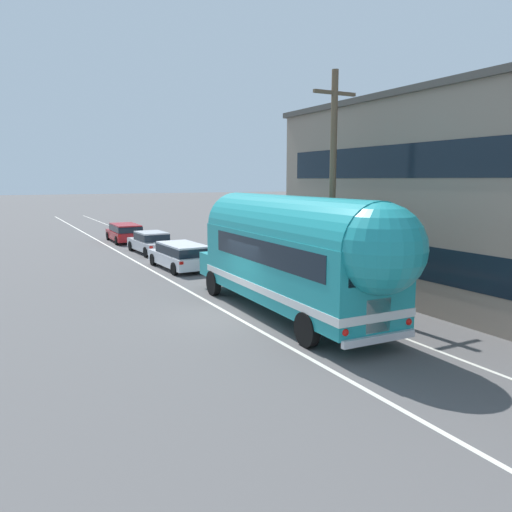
# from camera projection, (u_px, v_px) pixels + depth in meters

# --- Properties ---
(ground_plane) EXTENTS (300.00, 300.00, 0.00)m
(ground_plane) POSITION_uv_depth(u_px,v_px,m) (231.00, 315.00, 17.25)
(ground_plane) COLOR #565454
(lane_markings) EXTENTS (3.57, 80.00, 0.01)m
(lane_markings) POSITION_uv_depth(u_px,v_px,m) (167.00, 261.00, 28.45)
(lane_markings) COLOR silver
(lane_markings) RESTS_ON ground
(utility_pole) EXTENTS (1.80, 0.24, 8.50)m
(utility_pole) POSITION_uv_depth(u_px,v_px,m) (333.00, 186.00, 18.14)
(utility_pole) COLOR brown
(utility_pole) RESTS_ON ground
(painted_bus) EXTENTS (2.81, 11.58, 4.12)m
(painted_bus) POSITION_uv_depth(u_px,v_px,m) (296.00, 251.00, 16.37)
(painted_bus) COLOR teal
(painted_bus) RESTS_ON ground
(car_lead) EXTENTS (2.13, 4.74, 1.37)m
(car_lead) POSITION_uv_depth(u_px,v_px,m) (181.00, 254.00, 25.83)
(car_lead) COLOR white
(car_lead) RESTS_ON ground
(car_second) EXTENTS (2.02, 4.71, 1.37)m
(car_second) POSITION_uv_depth(u_px,v_px,m) (151.00, 242.00, 31.47)
(car_second) COLOR silver
(car_second) RESTS_ON ground
(car_third) EXTENTS (2.09, 4.78, 1.37)m
(car_third) POSITION_uv_depth(u_px,v_px,m) (125.00, 231.00, 37.03)
(car_third) COLOR #A5191E
(car_third) RESTS_ON ground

